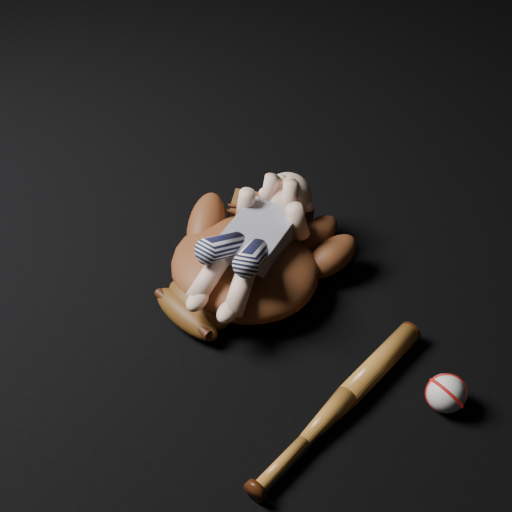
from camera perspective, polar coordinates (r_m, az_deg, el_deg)
The scene contains 4 objects.
baseball_glove at distance 1.39m, azimuth -0.93°, elevation -0.47°, with size 0.38×0.43×0.13m, color #602C14, non-canonical shape.
newborn_baby at distance 1.35m, azimuth -0.41°, elevation 1.36°, with size 0.18×0.39×0.16m, color beige, non-canonical shape.
baseball_bat at distance 1.23m, azimuth 6.64°, elevation -11.77°, with size 0.04×0.44×0.04m, color #B26922, non-canonical shape.
baseball at distance 1.26m, azimuth 14.97°, elevation -10.56°, with size 0.07×0.07×0.07m, color white.
Camera 1 is at (0.64, -0.62, 1.00)m, focal length 50.00 mm.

